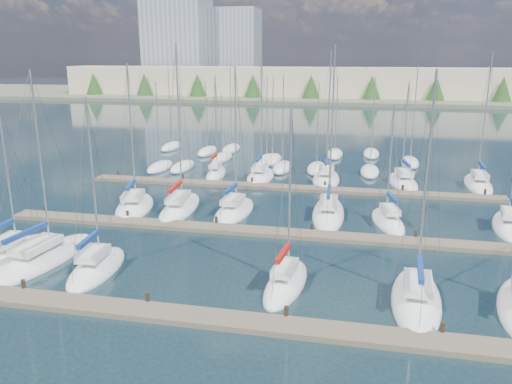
% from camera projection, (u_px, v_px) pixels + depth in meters
% --- Properties ---
extents(ground, '(400.00, 400.00, 0.00)m').
position_uv_depth(ground, '(314.00, 142.00, 81.64)').
color(ground, '#1A2E35').
rests_on(ground, ground).
extents(dock_near, '(44.00, 1.93, 1.10)m').
position_uv_depth(dock_near, '(210.00, 318.00, 26.90)').
color(dock_near, '#6B5E4C').
rests_on(dock_near, ground).
extents(dock_mid, '(44.00, 1.93, 1.10)m').
position_uv_depth(dock_mid, '(261.00, 232.00, 40.11)').
color(dock_mid, '#6B5E4C').
rests_on(dock_mid, ground).
extents(dock_far, '(44.00, 1.93, 1.10)m').
position_uv_depth(dock_far, '(287.00, 188.00, 53.31)').
color(dock_far, '#6B5E4C').
rests_on(dock_far, ground).
extents(sailboat_k, '(3.19, 10.48, 15.45)m').
position_uv_depth(sailboat_k, '(328.00, 213.00, 44.70)').
color(sailboat_k, white).
rests_on(sailboat_k, ground).
extents(sailboat_b, '(4.21, 10.43, 13.72)m').
position_uv_depth(sailboat_b, '(43.00, 259.00, 34.75)').
color(sailboat_b, white).
rests_on(sailboat_b, ground).
extents(sailboat_a, '(2.68, 8.07, 11.59)m').
position_uv_depth(sailboat_a, '(12.00, 254.00, 35.50)').
color(sailboat_a, white).
rests_on(sailboat_a, ground).
extents(sailboat_q, '(3.92, 8.45, 11.86)m').
position_uv_depth(sailboat_q, '(403.00, 182.00, 55.57)').
color(sailboat_q, white).
rests_on(sailboat_q, ground).
extents(sailboat_h, '(5.09, 8.85, 13.92)m').
position_uv_depth(sailboat_h, '(135.00, 206.00, 46.72)').
color(sailboat_h, white).
rests_on(sailboat_h, ground).
extents(sailboat_m, '(3.77, 8.22, 11.21)m').
position_uv_depth(sailboat_m, '(508.00, 225.00, 41.49)').
color(sailboat_m, white).
rests_on(sailboat_m, ground).
extents(sailboat_r, '(3.22, 9.39, 14.97)m').
position_uv_depth(sailboat_r, '(478.00, 184.00, 54.66)').
color(sailboat_r, white).
rests_on(sailboat_r, ground).
extents(sailboat_n, '(2.47, 6.80, 12.35)m').
position_uv_depth(sailboat_n, '(216.00, 174.00, 59.24)').
color(sailboat_n, white).
rests_on(sailboat_n, ground).
extents(sailboat_d, '(2.88, 7.27, 11.87)m').
position_uv_depth(sailboat_d, '(286.00, 283.00, 31.00)').
color(sailboat_d, white).
rests_on(sailboat_d, ground).
extents(sailboat_j, '(3.27, 8.28, 13.68)m').
position_uv_depth(sailboat_j, '(234.00, 211.00, 45.32)').
color(sailboat_j, white).
rests_on(sailboat_j, ground).
extents(sailboat_o, '(3.09, 8.04, 14.87)m').
position_uv_depth(sailboat_o, '(260.00, 176.00, 58.10)').
color(sailboat_o, white).
rests_on(sailboat_o, ground).
extents(sailboat_c, '(3.33, 7.36, 12.13)m').
position_uv_depth(sailboat_c, '(97.00, 268.00, 33.20)').
color(sailboat_c, white).
rests_on(sailboat_c, ground).
extents(sailboat_i, '(3.46, 9.94, 15.68)m').
position_uv_depth(sailboat_i, '(180.00, 208.00, 46.15)').
color(sailboat_i, white).
rests_on(sailboat_i, ground).
extents(sailboat_l, '(3.68, 7.18, 10.74)m').
position_uv_depth(sailboat_l, '(388.00, 222.00, 42.41)').
color(sailboat_l, white).
rests_on(sailboat_l, ground).
extents(sailboat_e, '(3.41, 8.98, 13.93)m').
position_uv_depth(sailboat_e, '(416.00, 299.00, 29.04)').
color(sailboat_e, white).
rests_on(sailboat_e, ground).
extents(sailboat_p, '(3.32, 9.14, 15.13)m').
position_uv_depth(sailboat_p, '(326.00, 179.00, 56.92)').
color(sailboat_p, white).
rests_on(sailboat_p, ground).
extents(distant_boats, '(36.93, 20.75, 13.30)m').
position_uv_depth(distant_boats, '(270.00, 159.00, 67.11)').
color(distant_boats, '#9EA0A5').
rests_on(distant_boats, ground).
extents(shoreline, '(400.00, 60.00, 38.00)m').
position_uv_depth(shoreline, '(300.00, 74.00, 166.96)').
color(shoreline, '#666B51').
rests_on(shoreline, ground).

